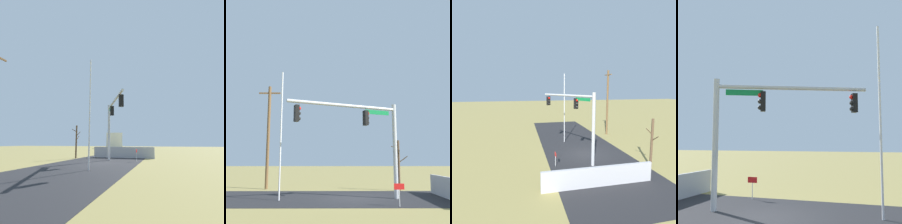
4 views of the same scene
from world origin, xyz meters
TOP-DOWN VIEW (x-y plane):
  - ground_plane at (0.00, 0.00)m, footprint 160.00×160.00m
  - road_surface at (-4.00, 0.00)m, footprint 28.00×8.00m
  - sidewalk_corner at (3.79, -0.36)m, footprint 6.00×6.00m
  - retaining_fence at (6.12, -1.22)m, footprint 0.20×7.77m
  - signal_mast at (0.89, -1.25)m, footprint 6.91×3.36m
  - flagpole at (-4.66, -1.16)m, footprint 0.10×0.10m
  - bare_tree at (4.02, 4.30)m, footprint 1.27×1.02m
  - open_sign at (2.31, -3.49)m, footprint 0.56×0.04m
  - distant_building at (50.65, 11.94)m, footprint 12.74×8.12m

SIDE VIEW (x-z plane):
  - ground_plane at x=0.00m, z-range 0.00..0.00m
  - sidewalk_corner at x=3.79m, z-range 0.00..0.01m
  - road_surface at x=-4.00m, z-range 0.00..0.01m
  - retaining_fence at x=6.12m, z-range 0.00..1.38m
  - open_sign at x=2.31m, z-range 0.30..1.52m
  - bare_tree at x=4.02m, z-range 0.06..4.12m
  - distant_building at x=50.65m, z-range 0.00..5.39m
  - flagpole at x=-4.66m, z-range 0.00..8.20m
  - signal_mast at x=0.89m, z-range 1.29..7.47m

